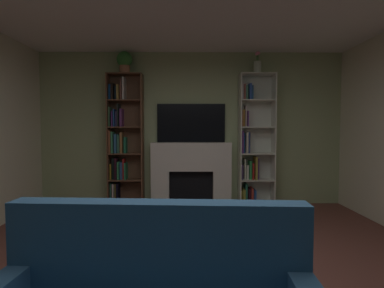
# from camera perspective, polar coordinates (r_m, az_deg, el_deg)

# --- Properties ---
(ground_plane) EXTENTS (7.04, 7.04, 0.00)m
(ground_plane) POSITION_cam_1_polar(r_m,az_deg,el_deg) (2.89, 0.24, -25.17)
(ground_plane) COLOR brown
(wall_back_accent) EXTENTS (5.45, 0.06, 2.69)m
(wall_back_accent) POSITION_cam_1_polar(r_m,az_deg,el_deg) (5.51, -0.17, 2.82)
(wall_back_accent) COLOR #9FAF7D
(wall_back_accent) RESTS_ON ground_plane
(fireplace) EXTENTS (1.50, 0.51, 1.11)m
(fireplace) POSITION_cam_1_polar(r_m,az_deg,el_deg) (5.42, -0.16, -5.27)
(fireplace) COLOR white
(fireplace) RESTS_ON ground_plane
(tv) EXTENTS (1.19, 0.06, 0.68)m
(tv) POSITION_cam_1_polar(r_m,az_deg,el_deg) (5.45, -0.17, 3.89)
(tv) COLOR black
(tv) RESTS_ON fireplace
(bookshelf_left) EXTENTS (0.60, 0.27, 2.29)m
(bookshelf_left) POSITION_cam_1_polar(r_m,az_deg,el_deg) (5.51, -12.82, 0.58)
(bookshelf_left) COLOR brown
(bookshelf_left) RESTS_ON ground_plane
(bookshelf_right) EXTENTS (0.60, 0.31, 2.29)m
(bookshelf_right) POSITION_cam_1_polar(r_m,az_deg,el_deg) (5.48, 11.08, -0.32)
(bookshelf_right) COLOR silver
(bookshelf_right) RESTS_ON ground_plane
(potted_plant) EXTENTS (0.26, 0.26, 0.37)m
(potted_plant) POSITION_cam_1_polar(r_m,az_deg,el_deg) (5.56, -12.38, 14.76)
(potted_plant) COLOR #AF6F4E
(potted_plant) RESTS_ON bookshelf_left
(vase_with_flowers) EXTENTS (0.13, 0.13, 0.37)m
(vase_with_flowers) POSITION_cam_1_polar(r_m,az_deg,el_deg) (5.56, 12.01, 14.03)
(vase_with_flowers) COLOR beige
(vase_with_flowers) RESTS_ON bookshelf_right
(coffee_table) EXTENTS (0.97, 0.53, 0.40)m
(coffee_table) POSITION_cam_1_polar(r_m,az_deg,el_deg) (2.50, -5.51, -21.03)
(coffee_table) COLOR brown
(coffee_table) RESTS_ON ground_plane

